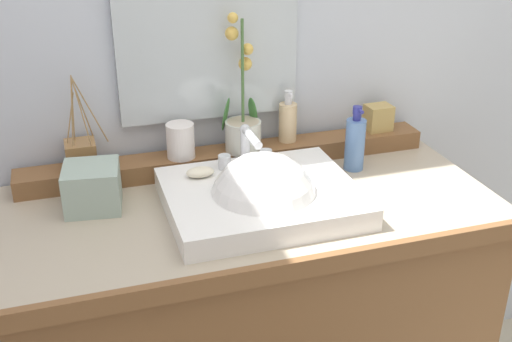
{
  "coord_description": "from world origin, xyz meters",
  "views": [
    {
      "loc": [
        -0.41,
        -1.32,
        1.59
      ],
      "look_at": [
        0.0,
        -0.01,
        0.93
      ],
      "focal_mm": 44.62,
      "sensor_mm": 36.0,
      "label": 1
    }
  ],
  "objects_px": {
    "soap_dispenser": "(288,121)",
    "tissue_box": "(92,187)",
    "potted_plant": "(243,122)",
    "soap_bar": "(200,172)",
    "sink_basin": "(263,203)",
    "reed_diffuser": "(81,153)",
    "tumbler_cup": "(181,141)",
    "trinket_box": "(378,118)",
    "lotion_bottle": "(355,143)"
  },
  "relations": [
    {
      "from": "potted_plant",
      "to": "trinket_box",
      "type": "height_order",
      "value": "potted_plant"
    },
    {
      "from": "tumbler_cup",
      "to": "tissue_box",
      "type": "distance_m",
      "value": 0.27
    },
    {
      "from": "potted_plant",
      "to": "reed_diffuser",
      "type": "xyz_separation_m",
      "value": [
        -0.42,
        0.03,
        -0.05
      ]
    },
    {
      "from": "tumbler_cup",
      "to": "reed_diffuser",
      "type": "xyz_separation_m",
      "value": [
        -0.25,
        0.02,
        -0.01
      ]
    },
    {
      "from": "potted_plant",
      "to": "tissue_box",
      "type": "xyz_separation_m",
      "value": [
        -0.41,
        -0.11,
        -0.08
      ]
    },
    {
      "from": "tumbler_cup",
      "to": "tissue_box",
      "type": "bearing_deg",
      "value": -154.13
    },
    {
      "from": "soap_bar",
      "to": "potted_plant",
      "type": "bearing_deg",
      "value": 42.52
    },
    {
      "from": "sink_basin",
      "to": "tumbler_cup",
      "type": "height_order",
      "value": "sink_basin"
    },
    {
      "from": "sink_basin",
      "to": "lotion_bottle",
      "type": "height_order",
      "value": "lotion_bottle"
    },
    {
      "from": "potted_plant",
      "to": "reed_diffuser",
      "type": "distance_m",
      "value": 0.43
    },
    {
      "from": "sink_basin",
      "to": "soap_dispenser",
      "type": "relative_size",
      "value": 3.1
    },
    {
      "from": "reed_diffuser",
      "to": "tissue_box",
      "type": "relative_size",
      "value": 1.85
    },
    {
      "from": "soap_bar",
      "to": "trinket_box",
      "type": "xyz_separation_m",
      "value": [
        0.57,
        0.16,
        0.02
      ]
    },
    {
      "from": "soap_dispenser",
      "to": "lotion_bottle",
      "type": "relative_size",
      "value": 0.81
    },
    {
      "from": "soap_dispenser",
      "to": "potted_plant",
      "type": "bearing_deg",
      "value": -169.44
    },
    {
      "from": "soap_bar",
      "to": "soap_dispenser",
      "type": "xyz_separation_m",
      "value": [
        0.29,
        0.16,
        0.04
      ]
    },
    {
      "from": "tumbler_cup",
      "to": "trinket_box",
      "type": "xyz_separation_m",
      "value": [
        0.59,
        0.02,
        -0.01
      ]
    },
    {
      "from": "reed_diffuser",
      "to": "tumbler_cup",
      "type": "bearing_deg",
      "value": -5.22
    },
    {
      "from": "sink_basin",
      "to": "lotion_bottle",
      "type": "bearing_deg",
      "value": 25.77
    },
    {
      "from": "sink_basin",
      "to": "tissue_box",
      "type": "bearing_deg",
      "value": 160.16
    },
    {
      "from": "potted_plant",
      "to": "reed_diffuser",
      "type": "height_order",
      "value": "potted_plant"
    },
    {
      "from": "tumbler_cup",
      "to": "soap_bar",
      "type": "bearing_deg",
      "value": -82.12
    },
    {
      "from": "tumbler_cup",
      "to": "lotion_bottle",
      "type": "height_order",
      "value": "lotion_bottle"
    },
    {
      "from": "reed_diffuser",
      "to": "tissue_box",
      "type": "distance_m",
      "value": 0.14
    },
    {
      "from": "soap_dispenser",
      "to": "tissue_box",
      "type": "xyz_separation_m",
      "value": [
        -0.55,
        -0.14,
        -0.06
      ]
    },
    {
      "from": "sink_basin",
      "to": "tumbler_cup",
      "type": "relative_size",
      "value": 4.87
    },
    {
      "from": "soap_bar",
      "to": "trinket_box",
      "type": "height_order",
      "value": "trinket_box"
    },
    {
      "from": "potted_plant",
      "to": "sink_basin",
      "type": "bearing_deg",
      "value": -95.69
    },
    {
      "from": "potted_plant",
      "to": "tumbler_cup",
      "type": "bearing_deg",
      "value": 178.97
    },
    {
      "from": "soap_bar",
      "to": "reed_diffuser",
      "type": "distance_m",
      "value": 0.32
    },
    {
      "from": "tissue_box",
      "to": "trinket_box",
      "type": "bearing_deg",
      "value": 9.36
    },
    {
      "from": "soap_bar",
      "to": "tissue_box",
      "type": "distance_m",
      "value": 0.26
    },
    {
      "from": "soap_bar",
      "to": "tumbler_cup",
      "type": "xyz_separation_m",
      "value": [
        -0.02,
        0.14,
        0.03
      ]
    },
    {
      "from": "trinket_box",
      "to": "tissue_box",
      "type": "height_order",
      "value": "trinket_box"
    },
    {
      "from": "soap_bar",
      "to": "tumbler_cup",
      "type": "distance_m",
      "value": 0.14
    },
    {
      "from": "reed_diffuser",
      "to": "lotion_bottle",
      "type": "height_order",
      "value": "reed_diffuser"
    },
    {
      "from": "trinket_box",
      "to": "tissue_box",
      "type": "relative_size",
      "value": 0.57
    },
    {
      "from": "potted_plant",
      "to": "lotion_bottle",
      "type": "xyz_separation_m",
      "value": [
        0.28,
        -0.1,
        -0.06
      ]
    },
    {
      "from": "sink_basin",
      "to": "tumbler_cup",
      "type": "bearing_deg",
      "value": 119.48
    },
    {
      "from": "soap_bar",
      "to": "potted_plant",
      "type": "xyz_separation_m",
      "value": [
        0.15,
        0.14,
        0.07
      ]
    },
    {
      "from": "potted_plant",
      "to": "tumbler_cup",
      "type": "height_order",
      "value": "potted_plant"
    },
    {
      "from": "lotion_bottle",
      "to": "tissue_box",
      "type": "distance_m",
      "value": 0.69
    },
    {
      "from": "sink_basin",
      "to": "potted_plant",
      "type": "distance_m",
      "value": 0.28
    },
    {
      "from": "soap_dispenser",
      "to": "trinket_box",
      "type": "distance_m",
      "value": 0.28
    },
    {
      "from": "potted_plant",
      "to": "lotion_bottle",
      "type": "bearing_deg",
      "value": -19.71
    },
    {
      "from": "tumbler_cup",
      "to": "trinket_box",
      "type": "distance_m",
      "value": 0.59
    },
    {
      "from": "soap_bar",
      "to": "trinket_box",
      "type": "distance_m",
      "value": 0.59
    },
    {
      "from": "sink_basin",
      "to": "reed_diffuser",
      "type": "distance_m",
      "value": 0.49
    },
    {
      "from": "soap_dispenser",
      "to": "sink_basin",
      "type": "bearing_deg",
      "value": -120.5
    },
    {
      "from": "potted_plant",
      "to": "tissue_box",
      "type": "height_order",
      "value": "potted_plant"
    }
  ]
}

